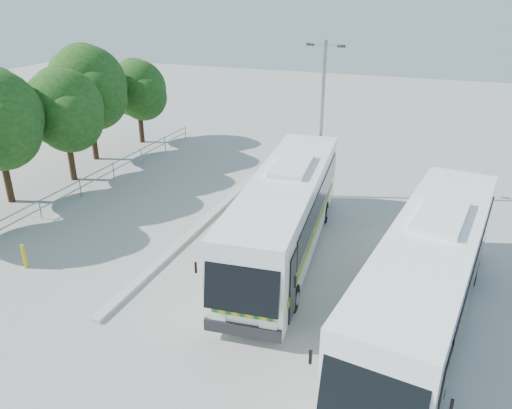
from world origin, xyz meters
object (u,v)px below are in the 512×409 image
at_px(coach_main, 285,212).
at_px(coach_adjacent, 427,275).
at_px(tree_far_e, 138,89).
at_px(tree_far_d, 88,86).
at_px(bollard, 24,256).
at_px(tree_far_c, 64,108).
at_px(lamppost, 322,115).

relative_size(coach_main, coach_adjacent, 0.99).
bearing_deg(coach_adjacent, tree_far_e, 151.19).
bearing_deg(tree_far_d, bollard, -64.44).
distance_m(tree_far_c, coach_main, 15.13).
bearing_deg(coach_adjacent, lamppost, 129.43).
distance_m(coach_main, lamppost, 7.25).
xyz_separation_m(tree_far_e, lamppost, (14.63, -5.58, 0.62)).
bearing_deg(lamppost, coach_main, -77.27).
xyz_separation_m(coach_main, lamppost, (-0.24, 6.77, 2.58)).
relative_size(tree_far_e, coach_main, 0.46).
height_order(coach_main, bollard, coach_main).
height_order(tree_far_c, tree_far_d, tree_far_d).
bearing_deg(coach_main, lamppost, 86.79).
distance_m(tree_far_d, tree_far_e, 4.65).
bearing_deg(tree_far_d, lamppost, -4.04).
bearing_deg(coach_main, bollard, -157.98).
relative_size(tree_far_d, bollard, 6.88).
distance_m(coach_adjacent, bollard, 15.43).
bearing_deg(bollard, tree_far_c, 118.48).
relative_size(tree_far_c, coach_adjacent, 0.50).
distance_m(lamppost, bollard, 15.38).
bearing_deg(lamppost, coach_adjacent, -47.90).
relative_size(coach_adjacent, bollard, 12.16).
xyz_separation_m(coach_main, bollard, (-9.46, -4.88, -1.40)).
height_order(tree_far_d, coach_adjacent, tree_far_d).
bearing_deg(coach_main, tree_far_d, 147.95).
xyz_separation_m(tree_far_e, coach_adjacent, (20.67, -15.48, -1.95)).
xyz_separation_m(coach_adjacent, bollard, (-15.27, -1.76, -1.40)).
bearing_deg(tree_far_d, coach_main, -26.78).
height_order(tree_far_c, lamppost, lamppost).
bearing_deg(coach_main, tree_far_c, 158.62).
relative_size(tree_far_d, tree_far_e, 1.24).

